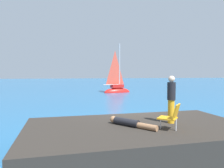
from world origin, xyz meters
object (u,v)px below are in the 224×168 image
Objects in this scene: sailboat_near at (117,90)px; beach_chair at (171,116)px; person_sunbather at (130,123)px; person_standing at (171,98)px.

sailboat_near is 21.47m from beach_chair.
person_sunbather is 0.87× the size of person_standing.
person_sunbather is 1.33m from beach_chair.
sailboat_near reaches higher than person_sunbather.
beach_chair is at bearing 19.10° from person_sunbather.
beach_chair is (1.12, -0.63, 0.33)m from person_sunbather.
person_sunbather is 1.70m from person_standing.
sailboat_near is 4.91× the size of person_sunbather.
sailboat_near is at bearing -57.60° from beach_chair.
sailboat_near reaches higher than beach_chair.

